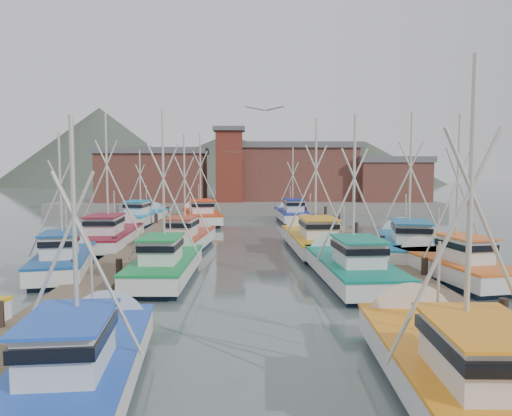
{
  "coord_description": "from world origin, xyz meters",
  "views": [
    {
      "loc": [
        -0.31,
        -24.45,
        5.48
      ],
      "look_at": [
        0.47,
        8.44,
        2.6
      ],
      "focal_mm": 35.0,
      "sensor_mm": 36.0,
      "label": 1
    }
  ],
  "objects_px": {
    "boat_4": "(167,265)",
    "boat_12": "(200,215)",
    "lookout_tower": "(229,164)",
    "boat_0": "(86,363)",
    "boat_8": "(187,239)",
    "boat_1": "(451,367)"
  },
  "relations": [
    {
      "from": "boat_1",
      "to": "boat_8",
      "type": "height_order",
      "value": "boat_1"
    },
    {
      "from": "lookout_tower",
      "to": "boat_4",
      "type": "bearing_deg",
      "value": -93.37
    },
    {
      "from": "boat_12",
      "to": "boat_0",
      "type": "bearing_deg",
      "value": -99.83
    },
    {
      "from": "boat_4",
      "to": "boat_8",
      "type": "relative_size",
      "value": 1.02
    },
    {
      "from": "boat_1",
      "to": "boat_4",
      "type": "height_order",
      "value": "boat_4"
    },
    {
      "from": "boat_0",
      "to": "boat_4",
      "type": "relative_size",
      "value": 0.99
    },
    {
      "from": "boat_0",
      "to": "boat_8",
      "type": "xyz_separation_m",
      "value": [
        0.21,
        20.01,
        0.0
      ]
    },
    {
      "from": "lookout_tower",
      "to": "boat_0",
      "type": "distance_m",
      "value": 45.92
    },
    {
      "from": "lookout_tower",
      "to": "boat_1",
      "type": "relative_size",
      "value": 0.89
    },
    {
      "from": "boat_12",
      "to": "lookout_tower",
      "type": "bearing_deg",
      "value": 66.21
    },
    {
      "from": "lookout_tower",
      "to": "boat_1",
      "type": "distance_m",
      "value": 46.83
    },
    {
      "from": "boat_4",
      "to": "boat_12",
      "type": "distance_m",
      "value": 23.4
    },
    {
      "from": "boat_8",
      "to": "boat_12",
      "type": "distance_m",
      "value": 15.16
    },
    {
      "from": "boat_1",
      "to": "boat_12",
      "type": "relative_size",
      "value": 0.93
    },
    {
      "from": "boat_0",
      "to": "boat_12",
      "type": "height_order",
      "value": "boat_12"
    },
    {
      "from": "boat_1",
      "to": "boat_4",
      "type": "distance_m",
      "value": 14.97
    },
    {
      "from": "lookout_tower",
      "to": "boat_1",
      "type": "xyz_separation_m",
      "value": [
        6.6,
        -46.1,
        -4.87
      ]
    },
    {
      "from": "boat_4",
      "to": "boat_8",
      "type": "distance_m",
      "value": 8.24
    },
    {
      "from": "boat_8",
      "to": "boat_12",
      "type": "relative_size",
      "value": 0.83
    },
    {
      "from": "boat_0",
      "to": "boat_12",
      "type": "distance_m",
      "value": 35.17
    },
    {
      "from": "lookout_tower",
      "to": "boat_8",
      "type": "relative_size",
      "value": 1.01
    },
    {
      "from": "boat_1",
      "to": "boat_12",
      "type": "height_order",
      "value": "boat_12"
    }
  ]
}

